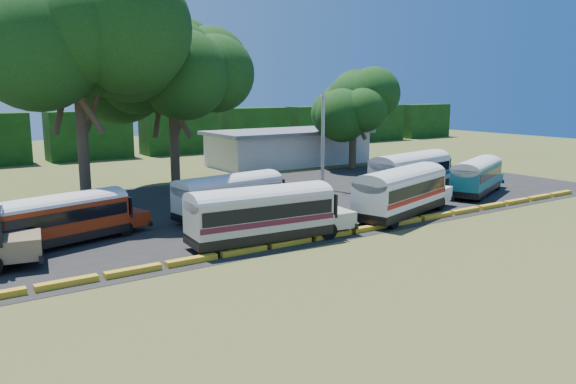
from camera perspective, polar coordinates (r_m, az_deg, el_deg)
ground at (r=31.70m, az=3.51°, el=-5.40°), size 160.00×160.00×0.00m
asphalt_strip at (r=42.04m, az=-5.39°, el=-1.48°), size 64.00×24.00×0.02m
curb at (r=32.43m, az=2.43°, el=-4.75°), size 53.70×0.45×0.30m
terminal_building at (r=65.72m, az=0.07°, el=4.61°), size 19.00×9.00×4.00m
treeline_backdrop at (r=74.75m, az=-19.55°, el=5.46°), size 130.00×4.00×6.00m
bus_red at (r=33.70m, az=-21.74°, el=-2.25°), size 9.14×4.36×2.92m
bus_cream_west at (r=31.50m, az=-2.47°, el=-1.98°), size 10.24×3.24×3.31m
bus_cream_east at (r=37.80m, az=-5.79°, el=-0.17°), size 9.52×3.59×3.05m
bus_white_red at (r=38.82m, az=11.55°, el=0.27°), size 10.73×5.56×3.43m
bus_white_blue at (r=48.30m, az=12.48°, el=2.18°), size 10.75×4.57×3.43m
bus_teal at (r=48.76m, az=18.68°, el=1.72°), size 9.35×5.73×3.03m
tree_west at (r=43.19m, az=-20.75°, el=14.58°), size 11.76×11.76×16.63m
tree_center at (r=49.06m, az=-11.73°, el=12.23°), size 11.06×11.06×14.49m
tree_east at (r=62.47m, az=6.68°, el=9.26°), size 7.90×7.90×10.45m
utility_pole at (r=48.54m, az=3.56°, el=5.28°), size 1.60×0.30×8.42m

